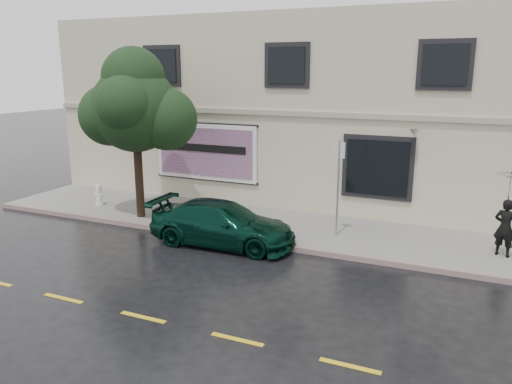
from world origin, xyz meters
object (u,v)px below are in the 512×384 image
at_px(street_tree, 135,109).
at_px(fire_hydrant, 99,195).
at_px(car, 222,224).
at_px(pedestrian, 505,228).

distance_m(street_tree, fire_hydrant, 4.04).
height_order(car, fire_hydrant, car).
bearing_deg(pedestrian, fire_hydrant, 21.23).
distance_m(car, fire_hydrant, 6.21).
distance_m(car, street_tree, 4.95).
distance_m(car, pedestrian, 7.80).
bearing_deg(car, pedestrian, -77.58).
relative_size(car, pedestrian, 2.77).
bearing_deg(street_tree, pedestrian, 4.47).
xyz_separation_m(car, street_tree, (-3.68, 1.00, 3.15)).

